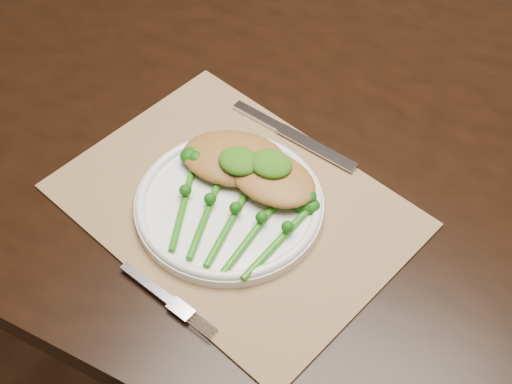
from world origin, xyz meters
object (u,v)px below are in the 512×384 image
at_px(chicken_fillet_left, 234,158).
at_px(broccolini_bundle, 229,224).
at_px(placemat, 235,205).
at_px(dining_table, 323,280).
at_px(dinner_plate, 229,203).

distance_m(chicken_fillet_left, broccolini_bundle, 0.10).
bearing_deg(placemat, broccolini_bundle, -53.39).
relative_size(dining_table, broccolini_bundle, 8.94).
distance_m(placemat, chicken_fillet_left, 0.06).
relative_size(dining_table, dinner_plate, 6.60).
xyz_separation_m(dinner_plate, broccolini_bundle, (0.02, -0.03, 0.01)).
bearing_deg(dinner_plate, chicken_fillet_left, 112.40).
bearing_deg(placemat, dinner_plate, -88.05).
bearing_deg(dining_table, chicken_fillet_left, -127.88).
xyz_separation_m(placemat, broccolini_bundle, (0.02, -0.04, 0.02)).
distance_m(dinner_plate, chicken_fillet_left, 0.07).
height_order(placemat, chicken_fillet_left, chicken_fillet_left).
xyz_separation_m(dining_table, broccolini_bundle, (-0.06, -0.22, 0.40)).
bearing_deg(dinner_plate, placemat, 76.29).
relative_size(dining_table, placemat, 3.70).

